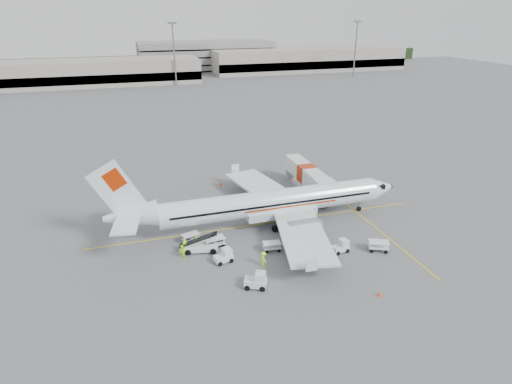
{
  "coord_description": "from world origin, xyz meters",
  "views": [
    {
      "loc": [
        -15.74,
        -47.95,
        26.07
      ],
      "look_at": [
        0.0,
        2.0,
        3.8
      ],
      "focal_mm": 30.0,
      "sensor_mm": 36.0,
      "label": 1
    }
  ],
  "objects_px": {
    "tug_mid": "(255,280)",
    "tug_aft": "(223,256)",
    "belt_loader": "(200,240)",
    "aircraft": "(272,187)",
    "jet_bridge": "(306,179)",
    "tug_fore": "(340,246)"
  },
  "relations": [
    {
      "from": "jet_bridge",
      "to": "tug_fore",
      "type": "relative_size",
      "value": 8.4
    },
    {
      "from": "jet_bridge",
      "to": "aircraft",
      "type": "bearing_deg",
      "value": -135.07
    },
    {
      "from": "aircraft",
      "to": "jet_bridge",
      "type": "relative_size",
      "value": 2.34
    },
    {
      "from": "belt_loader",
      "to": "tug_aft",
      "type": "bearing_deg",
      "value": -44.87
    },
    {
      "from": "belt_loader",
      "to": "tug_aft",
      "type": "distance_m",
      "value": 3.75
    },
    {
      "from": "belt_loader",
      "to": "tug_mid",
      "type": "xyz_separation_m",
      "value": [
        3.99,
        -8.76,
        -0.57
      ]
    },
    {
      "from": "tug_fore",
      "to": "tug_aft",
      "type": "distance_m",
      "value": 13.68
    },
    {
      "from": "tug_fore",
      "to": "tug_mid",
      "type": "bearing_deg",
      "value": -170.43
    },
    {
      "from": "jet_bridge",
      "to": "tug_mid",
      "type": "xyz_separation_m",
      "value": [
        -14.94,
        -21.38,
        -1.29
      ]
    },
    {
      "from": "belt_loader",
      "to": "tug_aft",
      "type": "xyz_separation_m",
      "value": [
        2.0,
        -3.11,
        -0.65
      ]
    },
    {
      "from": "tug_mid",
      "to": "belt_loader",
      "type": "bearing_deg",
      "value": 138.07
    },
    {
      "from": "tug_fore",
      "to": "jet_bridge",
      "type": "bearing_deg",
      "value": 71.05
    },
    {
      "from": "tug_mid",
      "to": "tug_aft",
      "type": "xyz_separation_m",
      "value": [
        -1.99,
        5.66,
        -0.08
      ]
    },
    {
      "from": "tug_mid",
      "to": "aircraft",
      "type": "bearing_deg",
      "value": 87.47
    },
    {
      "from": "aircraft",
      "to": "belt_loader",
      "type": "xyz_separation_m",
      "value": [
        -10.31,
        -4.12,
        -3.87
      ]
    },
    {
      "from": "jet_bridge",
      "to": "tug_aft",
      "type": "xyz_separation_m",
      "value": [
        -16.93,
        -15.73,
        -1.37
      ]
    },
    {
      "from": "tug_fore",
      "to": "tug_aft",
      "type": "xyz_separation_m",
      "value": [
        -13.53,
        1.98,
        0.04
      ]
    },
    {
      "from": "belt_loader",
      "to": "tug_mid",
      "type": "height_order",
      "value": "belt_loader"
    },
    {
      "from": "tug_mid",
      "to": "tug_aft",
      "type": "height_order",
      "value": "tug_mid"
    },
    {
      "from": "aircraft",
      "to": "tug_mid",
      "type": "height_order",
      "value": "aircraft"
    },
    {
      "from": "tug_fore",
      "to": "tug_mid",
      "type": "relative_size",
      "value": 0.87
    },
    {
      "from": "aircraft",
      "to": "tug_aft",
      "type": "xyz_separation_m",
      "value": [
        -8.31,
        -7.23,
        -4.52
      ]
    }
  ]
}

